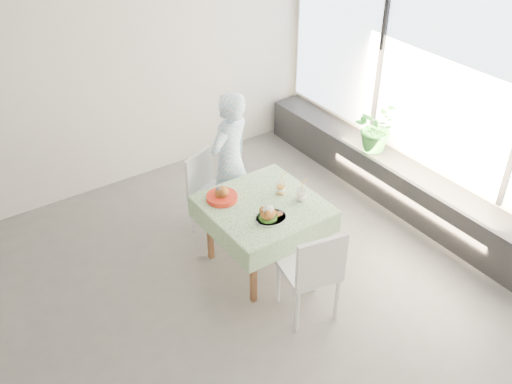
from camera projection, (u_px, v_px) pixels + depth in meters
floor at (199, 314)px, 5.21m from camera, size 6.00×6.00×0.00m
ceiling at (174, 3)px, 3.64m from camera, size 6.00×6.00×0.00m
wall_back at (76, 81)px, 6.13m from camera, size 6.00×0.02×2.80m
wall_right at (446, 94)px, 5.83m from camera, size 0.02×5.00×2.80m
window_pane at (448, 72)px, 5.68m from camera, size 0.01×4.80×2.18m
window_ledge at (415, 193)px, 6.38m from camera, size 0.40×4.80×0.50m
cafe_table at (263, 227)px, 5.53m from camera, size 1.05×1.05×0.74m
chair_far at (214, 207)px, 6.12m from camera, size 0.55×0.55×0.89m
chair_near at (308, 286)px, 5.08m from camera, size 0.54×0.54×0.97m
diner at (230, 162)px, 5.93m from camera, size 0.66×0.55×1.55m
main_dish at (269, 215)px, 5.13m from camera, size 0.30×0.30×0.16m
juice_cup_orange at (281, 188)px, 5.48m from camera, size 0.09×0.09×0.25m
juice_cup_lemonade at (301, 195)px, 5.38m from camera, size 0.09×0.09×0.25m
second_dish at (222, 196)px, 5.40m from camera, size 0.30×0.30×0.14m
potted_plant at (375, 127)px, 6.56m from camera, size 0.67×0.66×0.57m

